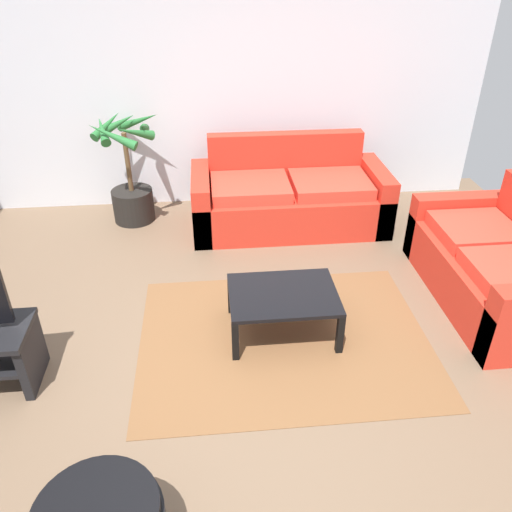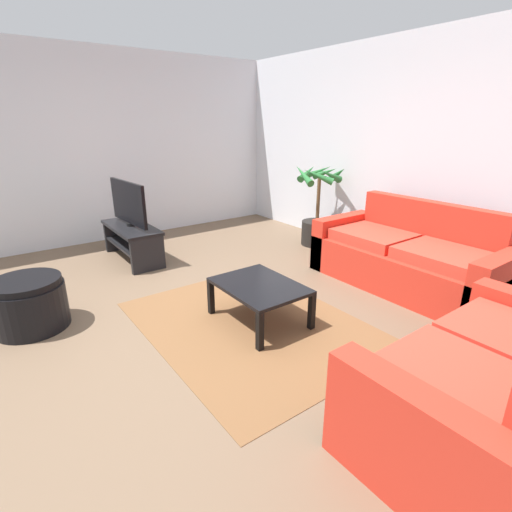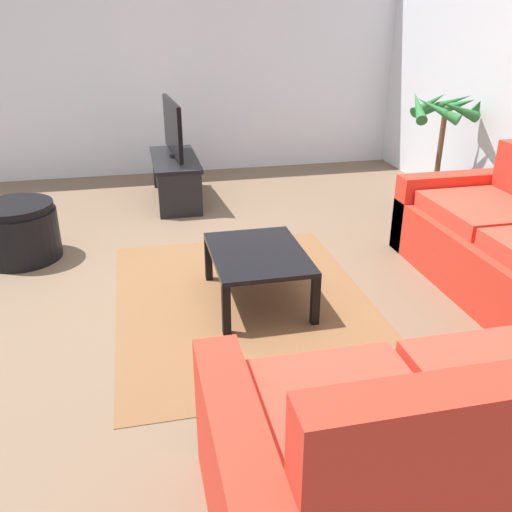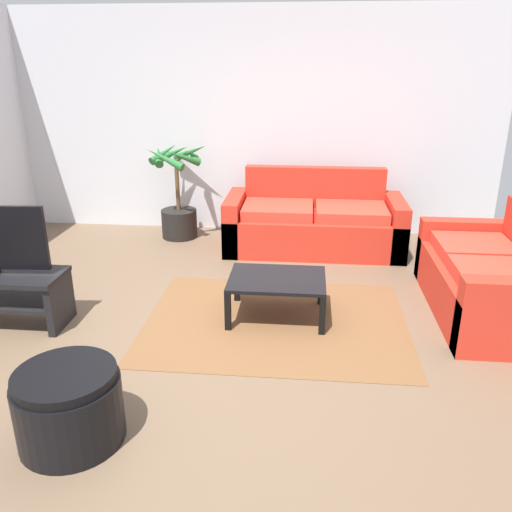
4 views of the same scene
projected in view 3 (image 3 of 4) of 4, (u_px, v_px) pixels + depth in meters
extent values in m
plane|color=brown|center=(179.00, 279.00, 4.06)|extent=(6.60, 6.60, 0.00)
cube|color=silver|center=(147.00, 56.00, 6.18)|extent=(0.06, 6.00, 2.70)
cube|color=red|center=(448.00, 210.00, 4.53)|extent=(0.18, 0.90, 0.62)
cube|color=red|center=(482.00, 211.00, 4.00)|extent=(0.79, 0.66, 0.12)
cube|color=red|center=(427.00, 466.00, 2.12)|extent=(0.90, 1.68, 0.42)
cube|color=red|center=(509.00, 443.00, 1.61)|extent=(0.16, 1.32, 0.48)
cube|color=red|center=(236.00, 479.00, 1.93)|extent=(0.90, 0.18, 0.62)
cube|color=red|center=(346.00, 414.00, 1.99)|extent=(0.66, 0.62, 0.12)
cube|color=red|center=(507.00, 389.00, 2.12)|extent=(0.66, 0.62, 0.12)
cube|color=black|center=(174.00, 159.00, 5.56)|extent=(1.10, 0.45, 0.04)
cube|color=black|center=(176.00, 181.00, 5.66)|extent=(1.02, 0.39, 0.03)
cube|color=black|center=(172.00, 166.00, 6.11)|extent=(0.06, 0.41, 0.46)
cube|color=black|center=(181.00, 194.00, 5.19)|extent=(0.06, 0.41, 0.46)
cube|color=black|center=(172.00, 127.00, 5.43)|extent=(0.94, 0.11, 0.53)
cube|color=teal|center=(175.00, 127.00, 5.44)|extent=(0.89, 0.07, 0.48)
cylinder|color=black|center=(174.00, 155.00, 5.55)|extent=(0.10, 0.10, 0.04)
cube|color=black|center=(258.00, 254.00, 3.63)|extent=(0.82, 0.61, 0.03)
cube|color=black|center=(208.00, 259.00, 3.99)|extent=(0.05, 0.05, 0.33)
cube|color=black|center=(226.00, 310.00, 3.31)|extent=(0.05, 0.05, 0.33)
cube|color=black|center=(283.00, 252.00, 4.10)|extent=(0.05, 0.05, 0.33)
cube|color=black|center=(315.00, 301.00, 3.42)|extent=(0.05, 0.05, 0.33)
cube|color=brown|center=(243.00, 301.00, 3.75)|extent=(2.20, 1.70, 0.01)
cylinder|color=black|center=(433.00, 196.00, 5.30)|extent=(0.44, 0.44, 0.35)
cylinder|color=brown|center=(440.00, 146.00, 5.10)|extent=(0.05, 0.05, 0.63)
cone|color=#266A30|center=(459.00, 110.00, 4.78)|extent=(0.12, 0.41, 0.24)
cone|color=#266A30|center=(477.00, 108.00, 4.88)|extent=(0.51, 0.35, 0.28)
cone|color=#266A30|center=(459.00, 104.00, 5.04)|extent=(0.38, 0.22, 0.22)
cone|color=#266A30|center=(448.00, 103.00, 5.13)|extent=(0.33, 0.42, 0.25)
cone|color=#266A30|center=(430.00, 103.00, 5.11)|extent=(0.21, 0.42, 0.24)
cone|color=#266A30|center=(418.00, 106.00, 4.97)|extent=(0.51, 0.24, 0.27)
cone|color=#266A30|center=(438.00, 109.00, 4.80)|extent=(0.39, 0.35, 0.24)
cylinder|color=black|center=(19.00, 235.00, 4.33)|extent=(0.61, 0.61, 0.40)
cylinder|color=black|center=(14.00, 208.00, 4.24)|extent=(0.58, 0.58, 0.06)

